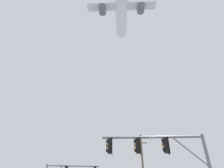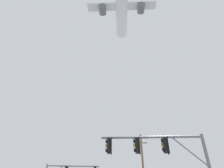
# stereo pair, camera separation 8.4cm
# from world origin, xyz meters

# --- Properties ---
(signal_pole_near) EXTENTS (6.37, 1.25, 5.52)m
(signal_pole_near) POSITION_xyz_m (3.60, 7.59, 4.31)
(signal_pole_near) COLOR slate
(signal_pole_near) RESTS_ON ground
(airplane) EXTENTS (20.57, 26.62, 7.25)m
(airplane) POSITION_xyz_m (6.54, 32.87, 52.95)
(airplane) COLOR white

